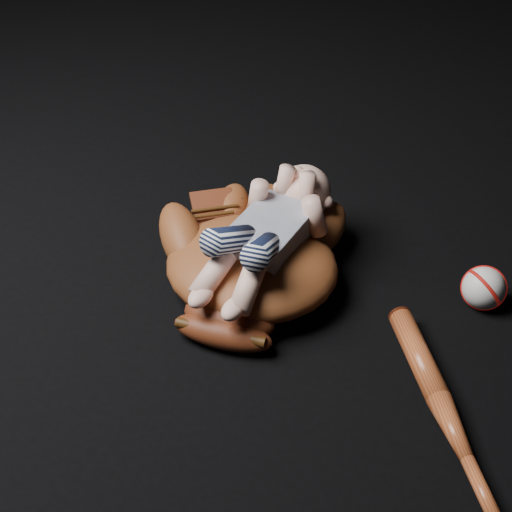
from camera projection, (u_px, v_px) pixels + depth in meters
name	position (u px, v px, depth m)	size (l,w,h in m)	color
baseball_glove	(252.00, 259.00, 1.42)	(0.39, 0.45, 0.14)	brown
newborn_baby	(262.00, 233.00, 1.38)	(0.18, 0.40, 0.16)	#EFB09A
baseball_bat	(445.00, 411.00, 1.21)	(0.04, 0.44, 0.04)	#A4441F
baseball	(484.00, 288.00, 1.41)	(0.08, 0.08, 0.08)	silver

